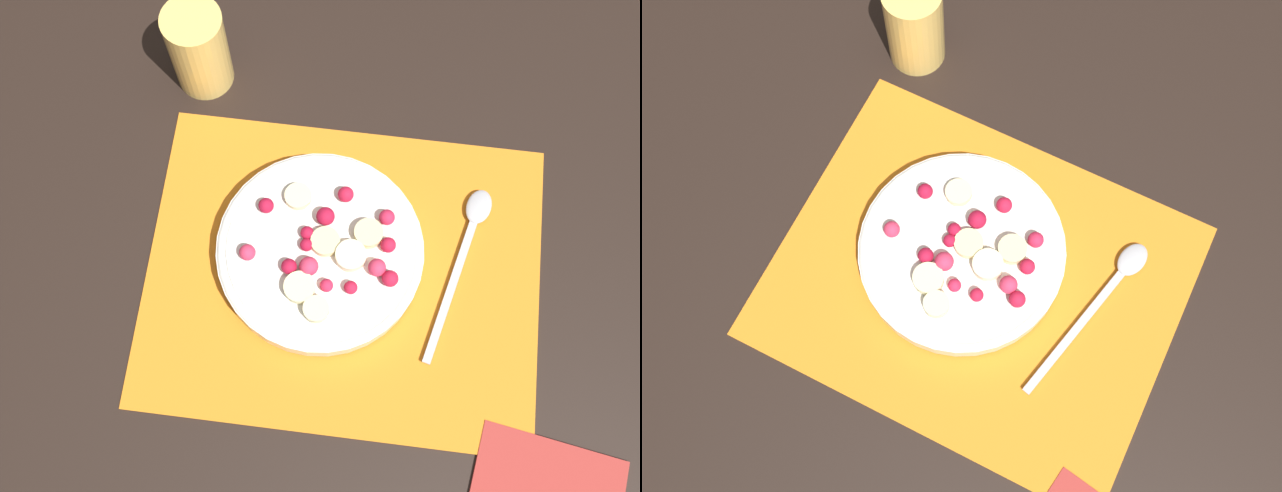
% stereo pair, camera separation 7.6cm
% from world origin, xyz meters
% --- Properties ---
extents(ground_plane, '(3.00, 3.00, 0.00)m').
position_xyz_m(ground_plane, '(0.00, 0.00, 0.00)').
color(ground_plane, black).
extents(placemat, '(0.43, 0.35, 0.01)m').
position_xyz_m(placemat, '(0.00, 0.00, 0.00)').
color(placemat, orange).
rests_on(placemat, ground_plane).
extents(fruit_bowl, '(0.23, 0.23, 0.05)m').
position_xyz_m(fruit_bowl, '(-0.03, 0.02, 0.02)').
color(fruit_bowl, silver).
rests_on(fruit_bowl, placemat).
extents(spoon, '(0.07, 0.21, 0.01)m').
position_xyz_m(spoon, '(0.13, 0.06, 0.01)').
color(spoon, '#B2B2B7').
rests_on(spoon, placemat).
extents(drinking_glass, '(0.07, 0.07, 0.11)m').
position_xyz_m(drinking_glass, '(-0.19, 0.23, 0.06)').
color(drinking_glass, '#F4CC66').
rests_on(drinking_glass, ground_plane).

